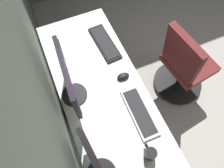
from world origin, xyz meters
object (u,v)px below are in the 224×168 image
(coffee_mug, at_px, (150,153))
(office_chair, at_px, (183,67))
(keyboard_main, at_px, (140,112))
(mouse_main, at_px, (123,76))
(monitor_primary, at_px, (69,80))
(keyboard_spare, at_px, (105,43))
(drawer_pedestal, at_px, (100,105))

(coffee_mug, relative_size, office_chair, 0.12)
(keyboard_main, bearing_deg, mouse_main, -2.16)
(monitor_primary, distance_m, keyboard_spare, 0.60)
(office_chair, bearing_deg, monitor_primary, 89.69)
(monitor_primary, distance_m, office_chair, 1.21)
(keyboard_spare, bearing_deg, monitor_primary, 132.58)
(drawer_pedestal, bearing_deg, coffee_mug, -167.17)
(keyboard_spare, distance_m, coffee_mug, 1.01)
(keyboard_main, height_order, coffee_mug, coffee_mug)
(keyboard_spare, relative_size, coffee_mug, 3.62)
(monitor_primary, distance_m, coffee_mug, 0.74)
(keyboard_spare, bearing_deg, drawer_pedestal, 150.37)
(coffee_mug, distance_m, office_chair, 1.04)
(keyboard_main, height_order, office_chair, office_chair)
(monitor_primary, relative_size, keyboard_main, 1.15)
(drawer_pedestal, height_order, office_chair, office_chair)
(drawer_pedestal, distance_m, coffee_mug, 0.76)
(mouse_main, bearing_deg, monitor_primary, 88.94)
(coffee_mug, bearing_deg, drawer_pedestal, 12.83)
(keyboard_main, relative_size, office_chair, 0.44)
(office_chair, bearing_deg, coffee_mug, 128.92)
(monitor_primary, distance_m, keyboard_main, 0.57)
(drawer_pedestal, bearing_deg, office_chair, -89.43)
(drawer_pedestal, xyz_separation_m, keyboard_spare, (0.39, -0.22, 0.39))
(monitor_primary, distance_m, mouse_main, 0.48)
(keyboard_spare, xyz_separation_m, coffee_mug, (-1.00, 0.08, 0.04))
(drawer_pedestal, relative_size, keyboard_main, 1.65)
(mouse_main, distance_m, office_chair, 0.74)
(monitor_primary, xyz_separation_m, office_chair, (-0.01, -1.10, -0.52))
(monitor_primary, bearing_deg, mouse_main, -91.06)
(monitor_primary, relative_size, office_chair, 0.50)
(keyboard_main, relative_size, coffee_mug, 3.58)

